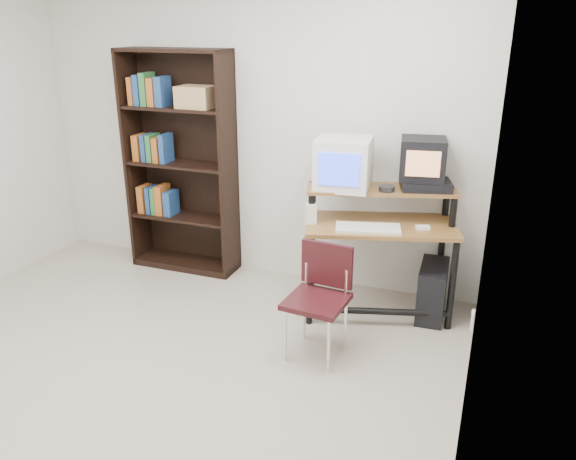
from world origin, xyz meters
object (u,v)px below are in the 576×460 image
(computer_desk, at_px, (380,230))
(crt_tv, at_px, (422,159))
(pc_tower, at_px, (432,291))
(bookshelf, at_px, (181,161))
(school_chair, at_px, (320,290))
(crt_monitor, at_px, (344,163))

(computer_desk, bearing_deg, crt_tv, 22.24)
(pc_tower, bearing_deg, bookshelf, 172.85)
(school_chair, bearing_deg, computer_desk, 76.90)
(crt_monitor, relative_size, school_chair, 0.58)
(school_chair, distance_m, bookshelf, 1.96)
(crt_monitor, distance_m, bookshelf, 1.57)
(pc_tower, relative_size, school_chair, 0.59)
(crt_tv, relative_size, school_chair, 0.49)
(pc_tower, distance_m, school_chair, 1.06)
(crt_monitor, height_order, bookshelf, bookshelf)
(crt_tv, bearing_deg, computer_desk, -150.82)
(crt_monitor, bearing_deg, crt_tv, 10.68)
(computer_desk, bearing_deg, school_chair, -124.63)
(crt_monitor, bearing_deg, bookshelf, 165.73)
(school_chair, bearing_deg, crt_tv, 67.41)
(computer_desk, relative_size, crt_monitor, 2.74)
(crt_monitor, distance_m, school_chair, 1.03)
(computer_desk, distance_m, bookshelf, 1.90)
(bookshelf, bearing_deg, pc_tower, -4.98)
(computer_desk, relative_size, crt_tv, 3.30)
(crt_tv, bearing_deg, school_chair, -127.18)
(computer_desk, distance_m, pc_tower, 0.63)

